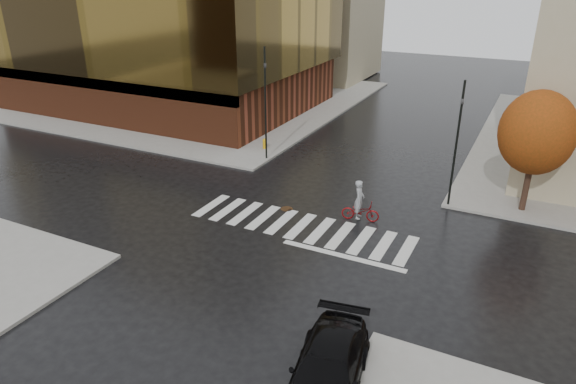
# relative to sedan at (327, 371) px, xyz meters

# --- Properties ---
(ground) EXTENTS (120.00, 120.00, 0.00)m
(ground) POSITION_rel_sedan_xyz_m (-5.50, 9.19, -0.76)
(ground) COLOR black
(ground) RESTS_ON ground
(sidewalk_nw) EXTENTS (30.00, 30.00, 0.15)m
(sidewalk_nw) POSITION_rel_sedan_xyz_m (-26.50, 30.19, -0.69)
(sidewalk_nw) COLOR gray
(sidewalk_nw) RESTS_ON ground
(crosswalk) EXTENTS (12.00, 3.00, 0.01)m
(crosswalk) POSITION_rel_sedan_xyz_m (-5.50, 9.69, -0.76)
(crosswalk) COLOR silver
(crosswalk) RESTS_ON ground
(office_glass) EXTENTS (27.00, 19.00, 16.00)m
(office_glass) POSITION_rel_sedan_xyz_m (-27.50, 27.18, 7.51)
(office_glass) COLOR #5E2B16
(office_glass) RESTS_ON sidewalk_nw
(tree_ne_a) EXTENTS (3.80, 3.80, 6.50)m
(tree_ne_a) POSITION_rel_sedan_xyz_m (4.50, 16.59, 3.69)
(tree_ne_a) COLOR black
(tree_ne_a) RESTS_ON sidewalk_ne
(sedan) EXTENTS (2.98, 5.54, 1.53)m
(sedan) POSITION_rel_sedan_xyz_m (0.00, 0.00, 0.00)
(sedan) COLOR black
(sedan) RESTS_ON ground
(cyclist) EXTENTS (2.05, 1.04, 2.23)m
(cyclist) POSITION_rel_sedan_xyz_m (-3.03, 11.69, -0.00)
(cyclist) COLOR maroon
(cyclist) RESTS_ON ground
(traffic_light_nw) EXTENTS (0.21, 0.18, 7.44)m
(traffic_light_nw) POSITION_rel_sedan_xyz_m (-11.80, 17.50, 3.64)
(traffic_light_nw) COLOR black
(traffic_light_nw) RESTS_ON sidewalk_nw
(traffic_light_ne) EXTENTS (0.19, 0.21, 6.86)m
(traffic_light_ne) POSITION_rel_sedan_xyz_m (0.80, 15.49, 3.24)
(traffic_light_ne) COLOR black
(traffic_light_ne) RESTS_ON sidewalk_ne
(fire_hydrant) EXTENTS (0.27, 0.27, 0.75)m
(fire_hydrant) POSITION_rel_sedan_xyz_m (-12.89, 19.19, -0.20)
(fire_hydrant) COLOR #D79D0C
(fire_hydrant) RESTS_ON sidewalk_nw
(manhole) EXTENTS (0.84, 0.84, 0.01)m
(manhole) POSITION_rel_sedan_xyz_m (-7.05, 11.19, -0.76)
(manhole) COLOR #482E19
(manhole) RESTS_ON ground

